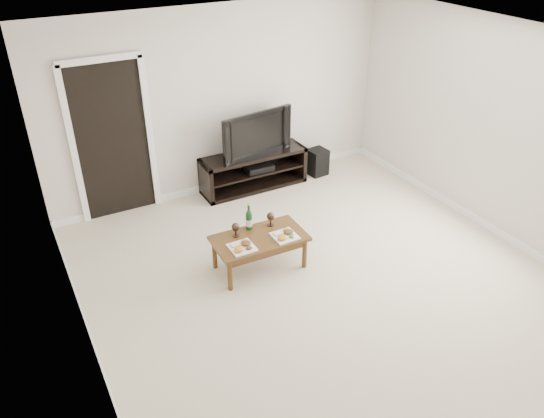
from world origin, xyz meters
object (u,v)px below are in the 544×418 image
Objects in this scene: television at (253,132)px; subwoofer at (317,162)px; media_console at (254,171)px; coffee_table at (260,252)px.

television is 1.26m from subwoofer.
media_console is at bearing 170.10° from subwoofer.
subwoofer is at bearing -3.88° from media_console.
media_console reaches higher than subwoofer.
media_console is 1.99m from coffee_table.
television is 1.08× the size of coffee_table.
television reaches higher than coffee_table.
subwoofer is at bearing 42.25° from coffee_table.
subwoofer is (1.06, -0.07, -0.07)m from media_console.
coffee_table is at bearing -114.97° from media_console.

